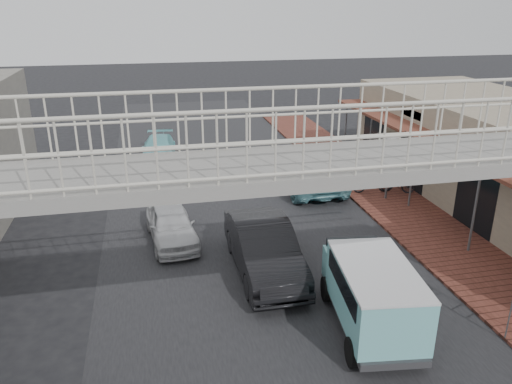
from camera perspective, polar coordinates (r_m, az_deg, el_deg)
name	(u,v)px	position (r m, az deg, el deg)	size (l,w,h in m)	color
ground	(274,293)	(14.57, 2.06, -11.50)	(120.00, 120.00, 0.00)	black
road_strip	(274,293)	(14.57, 2.06, -11.48)	(10.00, 60.00, 0.01)	black
sidewalk	(425,228)	(19.37, 18.78, -3.91)	(3.00, 40.00, 0.10)	brown
footbridge	(328,262)	(9.68, 8.22, -7.87)	(16.40, 2.40, 6.34)	gray
white_hatchback	(171,224)	(17.48, -9.67, -3.66)	(1.50, 3.72, 1.27)	silver
dark_sedan	(264,248)	(15.24, 0.91, -6.45)	(1.70, 4.87, 1.61)	black
angkot_curb	(307,171)	(22.42, 5.85, 2.35)	(2.40, 5.21, 1.45)	#66A8B1
angkot_far	(159,149)	(26.85, -11.07, 4.88)	(1.65, 4.06, 1.18)	#7CD2D7
angkot_van	(373,288)	(12.83, 13.18, -10.67)	(2.21, 4.06, 1.90)	black
motorcycle_near	(372,182)	(22.03, 13.16, 1.08)	(0.60, 1.71, 0.90)	black
motorcycle_far	(397,183)	(22.29, 15.87, 1.04)	(0.42, 1.48, 0.89)	black
arrow_sign	(409,145)	(21.02, 17.08, 5.19)	(1.76, 1.18, 2.91)	#59595B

